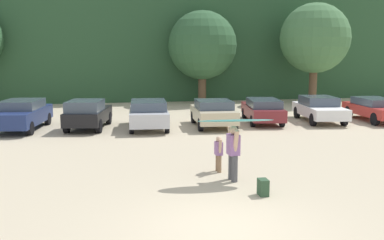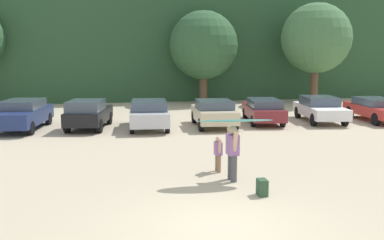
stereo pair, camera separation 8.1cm
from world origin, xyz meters
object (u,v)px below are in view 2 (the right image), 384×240
parked_car_silver (149,113)px  parked_car_maroon (263,110)px  backpack_dropped (262,187)px  parked_car_white (320,108)px  parked_car_red (376,108)px  person_child (218,152)px  surfboard_teal (235,121)px  parked_car_navy (23,114)px  person_adult (233,150)px  parked_car_champagne (214,112)px  parked_car_black (88,113)px

parked_car_silver → parked_car_maroon: (6.39, 0.79, -0.06)m
parked_car_silver → backpack_dropped: size_ratio=9.76×
parked_car_white → parked_car_red: (3.21, -0.40, -0.02)m
person_child → surfboard_teal: (0.21, -1.18, 1.19)m
parked_car_navy → parked_car_red: 19.14m
parked_car_silver → person_adult: bearing=-166.5°
parked_car_champagne → backpack_dropped: bearing=176.4°
parked_car_red → surfboard_teal: 14.98m
person_adult → person_child: (-0.18, 1.04, -0.28)m
parked_car_maroon → parked_car_navy: bearing=99.1°
parked_car_silver → parked_car_red: parked_car_silver is taller
parked_car_silver → parked_car_red: 12.86m
parked_car_maroon → backpack_dropped: size_ratio=10.71×
parked_car_maroon → person_child: size_ratio=4.14×
parked_car_silver → backpack_dropped: (2.09, -11.15, -0.56)m
parked_car_maroon → parked_car_red: parked_car_maroon is taller
parked_car_champagne → parked_car_red: size_ratio=0.88×
parked_car_navy → parked_car_maroon: bearing=-82.7°
parked_car_black → parked_car_red: parked_car_black is taller
parked_car_maroon → parked_car_red: bearing=-86.5°
parked_car_navy → parked_car_champagne: size_ratio=1.20×
parked_car_maroon → surfboard_teal: (-4.68, -10.58, 1.12)m
parked_car_white → parked_car_red: 3.24m
parked_car_navy → backpack_dropped: parked_car_navy is taller
parked_car_navy → parked_car_maroon: size_ratio=1.00×
parked_car_champagne → parked_car_maroon: bearing=-71.2°
parked_car_white → parked_car_red: parked_car_white is taller
parked_car_red → person_child: parked_car_red is taller
parked_car_black → parked_car_white: parked_car_black is taller
person_adult → backpack_dropped: (0.41, -1.49, -0.72)m
parked_car_silver → person_adult: person_adult is taller
parked_car_champagne → surfboard_teal: (-1.68, -9.74, 1.09)m
parked_car_navy → person_adult: bearing=-135.4°
person_child → surfboard_teal: 1.69m
person_child → surfboard_teal: surfboard_teal is taller
parked_car_maroon → person_child: parked_car_maroon is taller
parked_car_white → parked_car_maroon: bearing=93.5°
parked_car_silver → parked_car_black: bearing=85.7°
parked_car_champagne → person_adult: (-1.70, -9.60, 0.18)m
parked_car_red → surfboard_teal: surfboard_teal is taller
parked_car_black → backpack_dropped: 12.67m
parked_car_black → parked_car_maroon: bearing=-77.8°
parked_car_silver → surfboard_teal: surfboard_teal is taller
parked_car_black → parked_car_champagne: bearing=-84.3°
parked_car_white → person_child: parked_car_white is taller
parked_car_champagne → parked_car_maroon: parked_car_champagne is taller
parked_car_champagne → person_adult: 9.75m
parked_car_silver → person_adult: (1.68, -9.66, 0.15)m
parked_car_black → backpack_dropped: size_ratio=9.39×
parked_car_navy → parked_car_black: parked_car_black is taller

